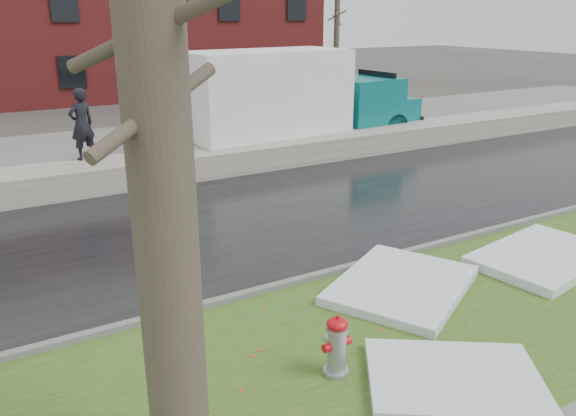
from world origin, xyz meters
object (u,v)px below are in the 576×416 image
fire_hydrant (337,343)px  box_truck (294,98)px  worker (82,124)px  tree (157,118)px

fire_hydrant → box_truck: bearing=59.6°
box_truck → worker: 7.17m
tree → box_truck: size_ratio=0.70×
worker → fire_hydrant: bearing=74.1°
fire_hydrant → worker: (-1.04, 10.84, 1.23)m
tree → worker: bearing=83.5°
worker → box_truck: bearing=164.1°
fire_hydrant → box_truck: 13.10m
fire_hydrant → tree: size_ratio=0.12×
tree → fire_hydrant: bearing=13.7°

